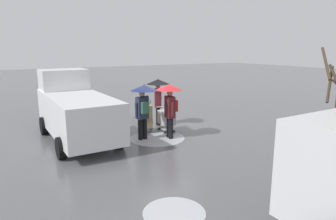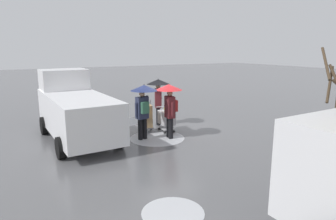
{
  "view_description": "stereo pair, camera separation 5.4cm",
  "coord_description": "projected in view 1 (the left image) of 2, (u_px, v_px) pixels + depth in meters",
  "views": [
    {
      "loc": [
        5.91,
        10.45,
        3.47
      ],
      "look_at": [
        0.14,
        0.42,
        1.05
      ],
      "focal_mm": 31.72,
      "sensor_mm": 36.0,
      "label": 1
    },
    {
      "loc": [
        5.86,
        10.47,
        3.47
      ],
      "look_at": [
        0.14,
        0.42,
        1.05
      ],
      "focal_mm": 31.72,
      "sensor_mm": 36.0,
      "label": 2
    }
  ],
  "objects": [
    {
      "name": "slush_patch_near_cluster",
      "position": [
        157.0,
        138.0,
        11.67
      ],
      "size": [
        2.16,
        2.16,
        0.01
      ],
      "primitive_type": "cylinder",
      "color": "#ADAFB5",
      "rests_on": "ground"
    },
    {
      "name": "pedestrian_white_side",
      "position": [
        143.0,
        99.0,
        11.24
      ],
      "size": [
        1.04,
        1.04,
        2.15
      ],
      "color": "black",
      "rests_on": "ground"
    },
    {
      "name": "shopping_cart_vendor",
      "position": [
        166.0,
        118.0,
        12.49
      ],
      "size": [
        0.62,
        0.87,
        1.04
      ],
      "color": "#B2B2B7",
      "rests_on": "ground"
    },
    {
      "name": "pedestrian_black_side",
      "position": [
        158.0,
        91.0,
        13.35
      ],
      "size": [
        1.04,
        1.04,
        2.15
      ],
      "color": "black",
      "rests_on": "ground"
    },
    {
      "name": "pedestrian_pink_side",
      "position": [
        170.0,
        98.0,
        11.43
      ],
      "size": [
        1.04,
        1.04,
        2.15
      ],
      "color": "black",
      "rests_on": "ground"
    },
    {
      "name": "hand_dolly_boxes",
      "position": [
        147.0,
        117.0,
        12.39
      ],
      "size": [
        0.67,
        0.81,
        1.32
      ],
      "color": "#515156",
      "rests_on": "ground"
    },
    {
      "name": "slush_patch_under_van",
      "position": [
        174.0,
        213.0,
        6.37
      ],
      "size": [
        1.36,
        1.36,
        0.01
      ],
      "primitive_type": "cylinder",
      "color": "silver",
      "rests_on": "ground"
    },
    {
      "name": "slush_patch_mid_street",
      "position": [
        121.0,
        122.0,
        14.2
      ],
      "size": [
        1.9,
        1.9,
        0.01
      ],
      "primitive_type": "cylinder",
      "color": "#ADAFB5",
      "rests_on": "ground"
    },
    {
      "name": "ground_plane",
      "position": [
        166.0,
        132.0,
        12.46
      ],
      "size": [
        90.0,
        90.0,
        0.0
      ],
      "primitive_type": "plane",
      "color": "#5B5B5E"
    },
    {
      "name": "cargo_van_parked_right",
      "position": [
        75.0,
        109.0,
        11.31
      ],
      "size": [
        2.3,
        5.39,
        2.6
      ],
      "color": "white",
      "rests_on": "ground"
    }
  ]
}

